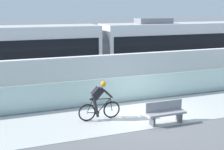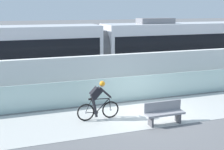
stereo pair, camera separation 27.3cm
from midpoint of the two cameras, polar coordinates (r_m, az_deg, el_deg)
The scene contains 9 objects.
ground_plane at distance 12.77m, azimuth 6.93°, elevation -7.52°, with size 200.00×200.00×0.00m, color slate.
bike_path_deck at distance 12.77m, azimuth 6.93°, elevation -7.49°, with size 32.00×3.20×0.01m, color beige.
glass_parapet at distance 14.18m, azimuth 3.76°, elevation -2.74°, with size 32.00×0.05×1.23m, color silver.
concrete_barrier_wall at distance 15.71m, azimuth 1.27°, elevation 0.37°, with size 32.00×0.36×2.04m, color white.
tram_rail_near at distance 18.23m, azimuth -1.42°, elevation -1.13°, with size 32.00×0.08×0.01m, color #595654.
tram_rail_far at distance 19.56m, azimuth -2.68°, elevation -0.15°, with size 32.00×0.08×0.01m, color #595654.
tram at distance 18.58m, azimuth -1.71°, elevation 5.08°, with size 22.56×2.54×3.81m.
cyclist_on_bike at distance 11.79m, azimuth -2.12°, elevation -5.08°, with size 1.77×0.58×1.61m.
bench at distance 11.65m, azimuth 10.85°, elevation -7.20°, with size 1.60×0.45×0.89m.
Camera 2 is at (-5.15, -10.78, 4.46)m, focal length 46.53 mm.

